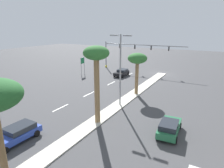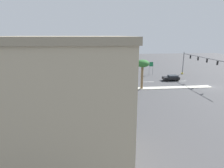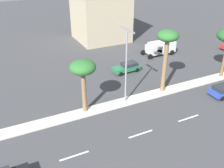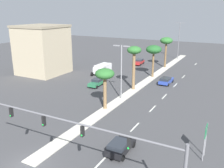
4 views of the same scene
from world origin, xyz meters
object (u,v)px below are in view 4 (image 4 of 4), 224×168
street_lamp_left (179,38)px  sedan_black_right (120,146)px  palm_tree_center (134,54)px  palm_tree_trailing (166,42)px  directional_road_sign (206,135)px  sedan_red_near (139,62)px  street_lamp_front (121,68)px  box_truck (102,69)px  palm_tree_right (105,76)px  sedan_green_far (97,82)px  commercial_building (43,50)px  sedan_blue_inboard (166,80)px  traffic_signal_gantry (105,150)px  palm_tree_near (154,50)px

street_lamp_left → sedan_black_right: bearing=-82.6°
palm_tree_center → palm_tree_trailing: size_ratio=1.05×
directional_road_sign → sedan_red_near: (-22.83, 39.07, -1.86)m
directional_road_sign → palm_tree_trailing: palm_tree_trailing is taller
street_lamp_front → box_truck: bearing=130.9°
palm_tree_right → sedan_green_far: bearing=127.4°
commercial_building → palm_tree_center: bearing=-4.2°
sedan_green_far → sedan_red_near: (-0.15, 22.78, -0.00)m
sedan_blue_inboard → sedan_red_near: bearing=128.8°
traffic_signal_gantry → palm_tree_trailing: bearing=100.9°
commercial_building → street_lamp_left: bearing=53.0°
palm_tree_center → sedan_green_far: bearing=-170.3°
street_lamp_front → sedan_black_right: 17.14m
sedan_red_near → sedan_black_right: (14.84, -42.08, -0.02)m
palm_tree_right → street_lamp_left: (0.22, 44.67, 1.14)m
directional_road_sign → commercial_building: (-39.21, 19.29, 3.04)m
directional_road_sign → sedan_green_far: directional_road_sign is taller
palm_tree_right → street_lamp_left: street_lamp_left is taller
directional_road_sign → palm_tree_near: (-15.03, 27.91, 3.50)m
traffic_signal_gantry → directional_road_sign: size_ratio=5.40×
palm_tree_right → palm_tree_center: (0.00, 10.91, 1.55)m
traffic_signal_gantry → box_truck: size_ratio=3.42×
traffic_signal_gantry → palm_tree_center: 28.84m
street_lamp_left → sedan_black_right: 55.08m
traffic_signal_gantry → directional_road_sign: bearing=58.0°
directional_road_sign → street_lamp_front: bearing=141.9°
directional_road_sign → street_lamp_front: (-15.12, 11.83, 2.86)m
commercial_building → traffic_signal_gantry: bearing=-41.1°
sedan_black_right → palm_tree_right: bearing=127.2°
directional_road_sign → palm_tree_center: (-15.30, 17.55, 4.24)m
box_truck → traffic_signal_gantry: bearing=-59.4°
palm_tree_trailing → sedan_blue_inboard: bearing=-72.9°
street_lamp_left → sedan_green_far: bearing=-102.2°
palm_tree_near → palm_tree_trailing: 10.88m
sedan_blue_inboard → sedan_black_right: bearing=-84.0°
sedan_black_right → commercial_building: bearing=144.5°
commercial_building → palm_tree_center: 24.00m
palm_tree_right → street_lamp_left: size_ratio=0.57×
sedan_blue_inboard → palm_tree_near: bearing=138.1°
traffic_signal_gantry → box_truck: (-20.45, 34.60, -3.23)m
street_lamp_front → street_lamp_left: 39.49m
directional_road_sign → palm_tree_right: size_ratio=0.59×
sedan_red_near → box_truck: box_truck is taller
palm_tree_right → palm_tree_near: bearing=89.3°
commercial_building → sedan_red_near: 26.14m
commercial_building → palm_tree_near: commercial_building is taller
commercial_building → street_lamp_front: size_ratio=1.25×
street_lamp_front → street_lamp_left: bearing=90.0°
palm_tree_center → sedan_black_right: size_ratio=1.97×
street_lamp_left → box_truck: (-11.40, -26.37, -5.16)m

